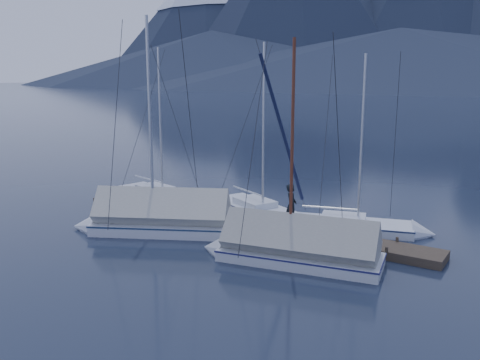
# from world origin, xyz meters

# --- Properties ---
(ground) EXTENTS (1000.00, 1000.00, 0.00)m
(ground) POSITION_xyz_m (0.00, 0.00, 0.00)
(ground) COLOR black
(ground) RESTS_ON ground
(dock) EXTENTS (18.00, 1.50, 0.54)m
(dock) POSITION_xyz_m (0.00, 2.00, 0.11)
(dock) COLOR #382D23
(dock) RESTS_ON ground
(mooring_posts) EXTENTS (15.12, 1.52, 0.35)m
(mooring_posts) POSITION_xyz_m (-0.50, 2.00, 0.35)
(mooring_posts) COLOR #382D23
(mooring_posts) RESTS_ON ground
(sailboat_open_left) EXTENTS (7.17, 3.51, 9.14)m
(sailboat_open_left) POSITION_xyz_m (-5.89, 3.81, 0.16)
(sailboat_open_left) COLOR silver
(sailboat_open_left) RESTS_ON ground
(sailboat_open_mid) EXTENTS (7.14, 4.70, 9.20)m
(sailboat_open_mid) POSITION_xyz_m (0.47, 3.84, 0.16)
(sailboat_open_mid) COLOR silver
(sailboat_open_mid) RESTS_ON ground
(sailboat_open_right) EXTENTS (6.71, 3.53, 8.54)m
(sailboat_open_right) POSITION_xyz_m (5.22, 4.45, 0.15)
(sailboat_open_right) COLOR silver
(sailboat_open_right) RESTS_ON ground
(sailboat_covered_near) EXTENTS (7.22, 3.44, 9.03)m
(sailboat_covered_near) POSITION_xyz_m (3.84, -0.79, 0.45)
(sailboat_covered_near) COLOR silver
(sailboat_covered_near) RESTS_ON ground
(sailboat_covered_far) EXTENTS (7.48, 5.19, 10.21)m
(sailboat_covered_far) POSITION_xyz_m (-2.97, -0.78, 0.50)
(sailboat_covered_far) COLOR silver
(sailboat_covered_far) RESTS_ON ground
(person) EXTENTS (0.66, 0.81, 1.91)m
(person) POSITION_xyz_m (2.50, 2.22, 1.30)
(person) COLOR black
(person) RESTS_ON dock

